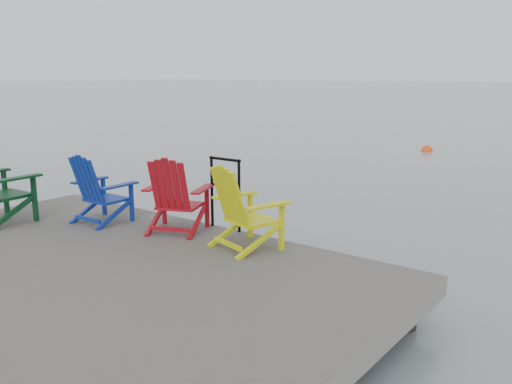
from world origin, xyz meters
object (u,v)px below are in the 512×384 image
Objects in this scene: handrail at (225,186)px; chair_red at (175,195)px; chair_yellow at (243,207)px; buoy_a at (427,151)px; chair_blue at (99,189)px.

chair_red reaches higher than handrail.
chair_yellow reaches higher than handrail.
chair_red is at bearing -164.15° from chair_yellow.
chair_red is 1.00× the size of chair_yellow.
buoy_a is (-1.82, 12.03, -1.04)m from handrail.
buoy_a is at bearing 73.64° from chair_red.
chair_red is (-0.40, -0.46, -0.07)m from handrail.
chair_red is at bearing 13.70° from chair_blue.
chair_red is 1.06m from chair_yellow.
handrail is 12.21m from buoy_a.
chair_blue is 12.83m from buoy_a.
buoy_a is (-1.42, 12.49, -0.97)m from chair_red.
chair_yellow is 2.57× the size of buoy_a.
handrail is 0.81m from chair_yellow.
chair_yellow is at bearing 6.24° from chair_blue.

